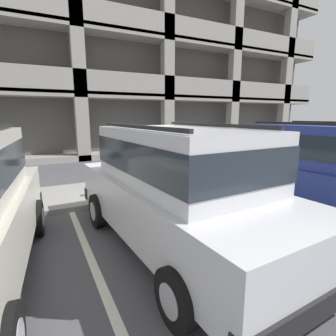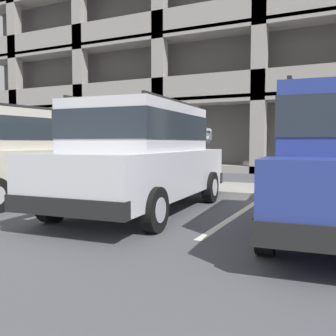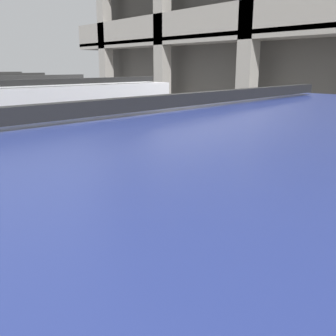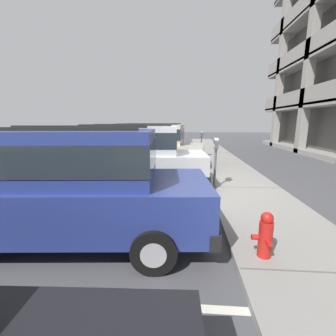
# 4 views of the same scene
# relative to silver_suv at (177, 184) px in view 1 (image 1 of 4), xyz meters

# --- Properties ---
(ground_plane) EXTENTS (80.00, 80.00, 0.10)m
(ground_plane) POSITION_rel_silver_suv_xyz_m (0.17, 2.27, -1.14)
(ground_plane) COLOR #4C4C51
(sidewalk) EXTENTS (40.00, 2.20, 0.12)m
(sidewalk) POSITION_rel_silver_suv_xyz_m (0.17, 3.57, -1.03)
(sidewalk) COLOR gray
(sidewalk) RESTS_ON ground_plane
(parking_stall_lines) EXTENTS (12.40, 4.80, 0.01)m
(parking_stall_lines) POSITION_rel_silver_suv_xyz_m (1.70, 0.87, -1.08)
(parking_stall_lines) COLOR silver
(parking_stall_lines) RESTS_ON ground_plane
(silver_suv) EXTENTS (2.21, 4.88, 2.03)m
(silver_suv) POSITION_rel_silver_suv_xyz_m (0.00, 0.00, 0.00)
(silver_suv) COLOR silver
(silver_suv) RESTS_ON ground_plane
(dark_hatchback) EXTENTS (2.29, 4.92, 2.03)m
(dark_hatchback) POSITION_rel_silver_suv_xyz_m (3.41, -0.25, 0.00)
(dark_hatchback) COLOR navy
(dark_hatchback) RESTS_ON ground_plane
(parking_meter_near) EXTENTS (0.35, 0.12, 1.52)m
(parking_meter_near) POSITION_rel_silver_suv_xyz_m (0.27, 2.62, 0.16)
(parking_meter_near) COLOR #595B60
(parking_meter_near) RESTS_ON sidewalk
(parking_garage) EXTENTS (32.00, 10.00, 16.25)m
(parking_garage) POSITION_rel_silver_suv_xyz_m (0.11, 14.76, 6.45)
(parking_garage) COLOR #54514D
(parking_garage) RESTS_ON ground_plane
(fire_hydrant) EXTENTS (0.30, 0.30, 0.70)m
(fire_hydrant) POSITION_rel_silver_suv_xyz_m (3.84, 2.92, -0.62)
(fire_hydrant) COLOR red
(fire_hydrant) RESTS_ON sidewalk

